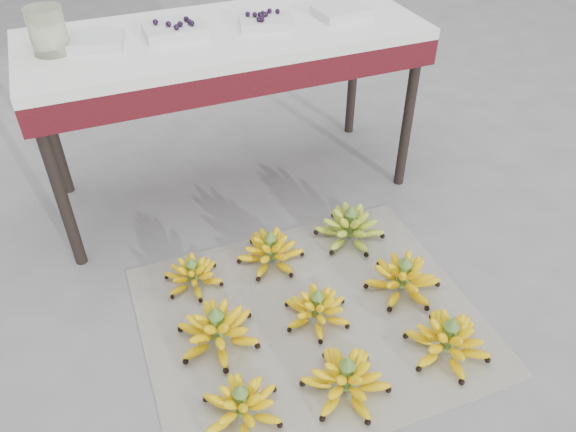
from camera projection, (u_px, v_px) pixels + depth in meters
name	position (u px, v px, depth m)	size (l,w,h in m)	color
ground	(289.00, 311.00, 2.20)	(60.00, 60.00, 0.00)	slate
newspaper_mat	(311.00, 319.00, 2.16)	(1.25, 1.05, 0.01)	white
bunch_front_left	(241.00, 405.00, 1.80)	(0.32, 0.32, 0.16)	#FFE303
bunch_front_center	(346.00, 379.00, 1.87)	(0.39, 0.39, 0.18)	#FFE303
bunch_front_right	(448.00, 340.00, 2.00)	(0.30, 0.30, 0.18)	#FFE303
bunch_mid_left	(218.00, 330.00, 2.03)	(0.38, 0.38, 0.19)	#FFE303
bunch_mid_center	(317.00, 309.00, 2.12)	(0.28, 0.28, 0.16)	#FFE303
bunch_mid_right	(403.00, 278.00, 2.24)	(0.39, 0.39, 0.18)	#FFE303
bunch_back_left	(193.00, 275.00, 2.27)	(0.26, 0.26, 0.15)	#FFE303
bunch_back_center	(271.00, 251.00, 2.37)	(0.36, 0.36, 0.17)	#FFE303
bunch_back_right	(350.00, 227.00, 2.49)	(0.37, 0.37, 0.19)	#98BB2E
vendor_table	(226.00, 51.00, 2.40)	(1.68, 0.67, 0.81)	black
tray_far_left	(93.00, 42.00, 2.19)	(0.27, 0.22, 0.04)	silver
tray_left	(175.00, 30.00, 2.27)	(0.25, 0.18, 0.06)	silver
tray_right	(266.00, 21.00, 2.36)	(0.25, 0.21, 0.06)	silver
tray_far_right	(342.00, 12.00, 2.45)	(0.25, 0.19, 0.04)	silver
glass_jar	(48.00, 31.00, 2.09)	(0.14, 0.14, 0.17)	beige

